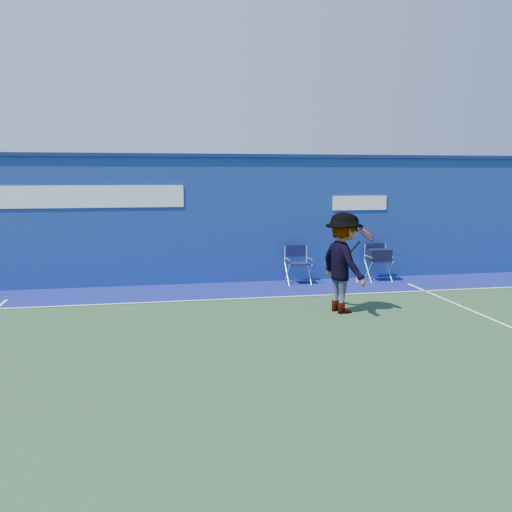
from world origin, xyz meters
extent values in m
plane|color=#274928|center=(0.00, 0.00, 0.00)|extent=(80.00, 80.00, 0.00)
cube|color=navy|center=(0.00, 5.20, 1.50)|extent=(24.00, 0.40, 3.00)
cube|color=navy|center=(0.00, 5.20, 3.04)|extent=(24.00, 0.50, 0.08)
cube|color=white|center=(-3.00, 4.99, 2.10)|extent=(4.50, 0.02, 0.50)
cube|color=white|center=(3.60, 4.99, 1.90)|extent=(1.40, 0.02, 0.35)
cube|color=navy|center=(0.00, 4.10, 0.00)|extent=(24.00, 1.80, 0.01)
cube|color=white|center=(0.00, 3.20, 0.01)|extent=(24.00, 0.06, 0.01)
cube|color=#10143C|center=(1.92, 4.56, 0.50)|extent=(0.48, 0.40, 0.03)
cube|color=silver|center=(1.92, 4.79, 0.69)|extent=(0.54, 0.02, 0.40)
cube|color=#10143C|center=(1.92, 4.79, 0.77)|extent=(0.48, 0.03, 0.28)
cube|color=#10143C|center=(3.97, 4.57, 0.49)|extent=(0.48, 0.40, 0.03)
cube|color=silver|center=(3.97, 4.81, 0.69)|extent=(0.54, 0.02, 0.39)
cube|color=#10143C|center=(3.97, 4.81, 0.77)|extent=(0.48, 0.03, 0.28)
cube|color=black|center=(3.97, 4.54, 0.64)|extent=(0.54, 0.32, 0.30)
cylinder|color=silver|center=(3.39, 4.45, 0.13)|extent=(0.07, 0.07, 0.26)
imported|color=#EA4738|center=(2.05, 1.79, 0.95)|extent=(0.97, 1.36, 1.89)
torus|color=#AD171F|center=(2.45, 1.67, 1.48)|extent=(0.32, 0.39, 0.28)
cylinder|color=gray|center=(2.45, 1.67, 1.48)|extent=(0.26, 0.33, 0.22)
cylinder|color=black|center=(2.22, 1.70, 1.23)|extent=(0.26, 0.06, 0.27)
camera|label=1|loc=(-1.42, -7.79, 2.57)|focal=38.00mm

